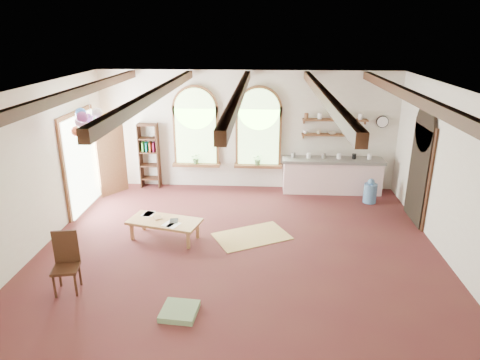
# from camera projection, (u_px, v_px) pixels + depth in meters

# --- Properties ---
(floor) EXTENTS (8.00, 8.00, 0.00)m
(floor) POSITION_uv_depth(u_px,v_px,m) (240.00, 245.00, 8.81)
(floor) COLOR #522421
(floor) RESTS_ON ground
(ceiling_beams) EXTENTS (6.20, 6.80, 0.18)m
(ceiling_beams) POSITION_uv_depth(u_px,v_px,m) (240.00, 93.00, 7.77)
(ceiling_beams) COLOR #3D2013
(ceiling_beams) RESTS_ON ceiling
(window_left) EXTENTS (1.30, 0.28, 2.20)m
(window_left) POSITION_uv_depth(u_px,v_px,m) (196.00, 129.00, 11.56)
(window_left) COLOR brown
(window_left) RESTS_ON floor
(window_right) EXTENTS (1.30, 0.28, 2.20)m
(window_right) POSITION_uv_depth(u_px,v_px,m) (259.00, 130.00, 11.46)
(window_right) COLOR brown
(window_right) RESTS_ON floor
(left_doorway) EXTENTS (0.10, 1.90, 2.50)m
(left_doorway) POSITION_uv_depth(u_px,v_px,m) (81.00, 163.00, 10.34)
(left_doorway) COLOR brown
(left_doorway) RESTS_ON floor
(right_doorway) EXTENTS (0.10, 1.30, 2.40)m
(right_doorway) POSITION_uv_depth(u_px,v_px,m) (418.00, 175.00, 9.62)
(right_doorway) COLOR black
(right_doorway) RESTS_ON floor
(kitchen_counter) EXTENTS (2.68, 0.62, 0.94)m
(kitchen_counter) POSITION_uv_depth(u_px,v_px,m) (332.00, 175.00, 11.53)
(kitchen_counter) COLOR silver
(kitchen_counter) RESTS_ON floor
(wall_shelf_lower) EXTENTS (1.70, 0.24, 0.04)m
(wall_shelf_lower) POSITION_uv_depth(u_px,v_px,m) (334.00, 135.00, 11.33)
(wall_shelf_lower) COLOR brown
(wall_shelf_lower) RESTS_ON wall_back
(wall_shelf_upper) EXTENTS (1.70, 0.24, 0.04)m
(wall_shelf_upper) POSITION_uv_depth(u_px,v_px,m) (335.00, 120.00, 11.20)
(wall_shelf_upper) COLOR brown
(wall_shelf_upper) RESTS_ON wall_back
(wall_clock) EXTENTS (0.32, 0.04, 0.32)m
(wall_clock) POSITION_uv_depth(u_px,v_px,m) (382.00, 122.00, 11.21)
(wall_clock) COLOR black
(wall_clock) RESTS_ON wall_back
(bookshelf) EXTENTS (0.53, 0.32, 1.80)m
(bookshelf) POSITION_uv_depth(u_px,v_px,m) (149.00, 156.00, 11.78)
(bookshelf) COLOR #3D2013
(bookshelf) RESTS_ON floor
(coffee_table) EXTENTS (1.62, 1.02, 0.43)m
(coffee_table) POSITION_uv_depth(u_px,v_px,m) (164.00, 222.00, 8.95)
(coffee_table) COLOR tan
(coffee_table) RESTS_ON floor
(side_chair) EXTENTS (0.49, 0.49, 1.05)m
(side_chair) POSITION_uv_depth(u_px,v_px,m) (67.00, 275.00, 7.20)
(side_chair) COLOR #3D2013
(side_chair) RESTS_ON floor
(floor_mat) EXTENTS (1.80, 1.55, 0.02)m
(floor_mat) POSITION_uv_depth(u_px,v_px,m) (252.00, 236.00, 9.17)
(floor_mat) COLOR tan
(floor_mat) RESTS_ON floor
(floor_cushion) EXTENTS (0.59, 0.59, 0.09)m
(floor_cushion) POSITION_uv_depth(u_px,v_px,m) (180.00, 311.00, 6.67)
(floor_cushion) COLOR #6B895E
(floor_cushion) RESTS_ON floor
(water_jug_a) EXTENTS (0.33, 0.33, 0.64)m
(water_jug_a) POSITION_uv_depth(u_px,v_px,m) (370.00, 192.00, 10.88)
(water_jug_a) COLOR #517EAD
(water_jug_a) RESTS_ON floor
(water_jug_b) EXTENTS (0.30, 0.30, 0.58)m
(water_jug_b) POSITION_uv_depth(u_px,v_px,m) (369.00, 184.00, 11.54)
(water_jug_b) COLOR #517EAD
(water_jug_b) RESTS_ON floor
(balloon_cluster) EXTENTS (0.84, 0.87, 1.15)m
(balloon_cluster) POSITION_uv_depth(u_px,v_px,m) (91.00, 123.00, 8.96)
(balloon_cluster) COLOR white
(balloon_cluster) RESTS_ON floor
(table_book) EXTENTS (0.25, 0.28, 0.02)m
(table_book) POSITION_uv_depth(u_px,v_px,m) (154.00, 218.00, 9.01)
(table_book) COLOR olive
(table_book) RESTS_ON coffee_table
(tablet) EXTENTS (0.20, 0.26, 0.01)m
(tablet) POSITION_uv_depth(u_px,v_px,m) (174.00, 221.00, 8.90)
(tablet) COLOR black
(tablet) RESTS_ON coffee_table
(potted_plant_left) EXTENTS (0.27, 0.23, 0.30)m
(potted_plant_left) POSITION_uv_depth(u_px,v_px,m) (196.00, 158.00, 11.72)
(potted_plant_left) COLOR #598C4C
(potted_plant_left) RESTS_ON window_left
(potted_plant_right) EXTENTS (0.27, 0.23, 0.30)m
(potted_plant_right) POSITION_uv_depth(u_px,v_px,m) (258.00, 159.00, 11.63)
(potted_plant_right) COLOR #598C4C
(potted_plant_right) RESTS_ON window_right
(shelf_cup_a) EXTENTS (0.12, 0.10, 0.10)m
(shelf_cup_a) POSITION_uv_depth(u_px,v_px,m) (306.00, 132.00, 11.35)
(shelf_cup_a) COLOR white
(shelf_cup_a) RESTS_ON wall_shelf_lower
(shelf_cup_b) EXTENTS (0.10, 0.10, 0.09)m
(shelf_cup_b) POSITION_uv_depth(u_px,v_px,m) (319.00, 132.00, 11.33)
(shelf_cup_b) COLOR beige
(shelf_cup_b) RESTS_ON wall_shelf_lower
(shelf_bowl_a) EXTENTS (0.22, 0.22, 0.05)m
(shelf_bowl_a) POSITION_uv_depth(u_px,v_px,m) (332.00, 133.00, 11.32)
(shelf_bowl_a) COLOR beige
(shelf_bowl_a) RESTS_ON wall_shelf_lower
(shelf_bowl_b) EXTENTS (0.20, 0.20, 0.06)m
(shelf_bowl_b) POSITION_uv_depth(u_px,v_px,m) (345.00, 133.00, 11.30)
(shelf_bowl_b) COLOR #8C664C
(shelf_bowl_b) RESTS_ON wall_shelf_lower
(shelf_vase) EXTENTS (0.18, 0.18, 0.19)m
(shelf_vase) POSITION_uv_depth(u_px,v_px,m) (359.00, 131.00, 11.26)
(shelf_vase) COLOR slate
(shelf_vase) RESTS_ON wall_shelf_lower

